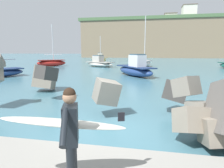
{
  "coord_description": "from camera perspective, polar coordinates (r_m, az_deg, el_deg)",
  "views": [
    {
      "loc": [
        1.35,
        -6.08,
        2.55
      ],
      "look_at": [
        0.1,
        0.5,
        1.4
      ],
      "focal_mm": 30.65,
      "sensor_mm": 36.0,
      "label": 1
    }
  ],
  "objects": [
    {
      "name": "boat_mid_centre",
      "position": [
        32.15,
        9.77,
        6.1
      ],
      "size": [
        2.58,
        5.09,
        8.08
      ],
      "color": "white",
      "rests_on": "ground"
    },
    {
      "name": "station_building_east",
      "position": [
        106.45,
        13.36,
        17.81
      ],
      "size": [
        7.18,
        6.93,
        4.0
      ],
      "color": "#B2ADA3",
      "rests_on": "headland_bluff"
    },
    {
      "name": "surfer_with_board",
      "position": [
        3.22,
        -12.62,
        -13.72
      ],
      "size": [
        2.1,
        1.41,
        1.78
      ],
      "color": "black",
      "rests_on": "walkway_path"
    },
    {
      "name": "boat_near_left",
      "position": [
        32.31,
        -3.73,
        6.24
      ],
      "size": [
        5.71,
        4.6,
        1.93
      ],
      "color": "beige",
      "rests_on": "ground"
    },
    {
      "name": "boat_far_left",
      "position": [
        44.82,
        -3.71,
        7.16
      ],
      "size": [
        2.96,
        5.91,
        6.04
      ],
      "color": "#EAC64C",
      "rests_on": "ground"
    },
    {
      "name": "station_building_west",
      "position": [
        89.21,
        21.97,
        19.36
      ],
      "size": [
        5.43,
        5.78,
        5.04
      ],
      "color": "silver",
      "rests_on": "headland_bluff"
    },
    {
      "name": "ground_plane",
      "position": [
        6.73,
        -1.69,
        -12.53
      ],
      "size": [
        400.0,
        400.0,
        0.0
      ],
      "primitive_type": "plane",
      "color": "#42707F"
    },
    {
      "name": "boat_far_centre",
      "position": [
        34.69,
        -17.59,
        6.07
      ],
      "size": [
        4.86,
        4.0,
        7.05
      ],
      "color": "maroon",
      "rests_on": "ground"
    },
    {
      "name": "boat_mid_right",
      "position": [
        52.06,
        -3.6,
        7.65
      ],
      "size": [
        2.71,
        4.53,
        2.23
      ],
      "color": "#EAC64C",
      "rests_on": "ground"
    },
    {
      "name": "headland_bluff",
      "position": [
        97.65,
        20.11,
        12.34
      ],
      "size": [
        87.72,
        38.38,
        16.0
      ],
      "color": "#847056",
      "rests_on": "ground"
    },
    {
      "name": "station_building_central",
      "position": [
        106.31,
        16.95,
        18.02
      ],
      "size": [
        6.14,
        6.64,
        5.28
      ],
      "color": "#B2ADA3",
      "rests_on": "headland_bluff"
    },
    {
      "name": "boat_near_right",
      "position": [
        20.19,
        6.92,
        4.47
      ],
      "size": [
        4.87,
        5.97,
        2.3
      ],
      "color": "navy",
      "rests_on": "ground"
    },
    {
      "name": "breakwater_jetty",
      "position": [
        8.2,
        -11.56,
        -0.15
      ],
      "size": [
        32.28,
        8.03,
        2.88
      ],
      "color": "#605B56",
      "rests_on": "ground"
    }
  ]
}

